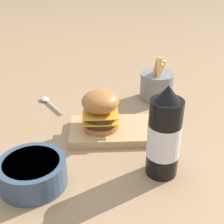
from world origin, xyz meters
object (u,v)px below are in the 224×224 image
(ketchup_bottle, at_px, (164,136))
(spoon, at_px, (47,101))
(fries_basket, at_px, (157,85))
(side_bowl, at_px, (33,172))
(serving_board, at_px, (112,131))
(burger, at_px, (100,110))

(ketchup_bottle, height_order, spoon, ketchup_bottle)
(fries_basket, height_order, side_bowl, fries_basket)
(spoon, bearing_deg, ketchup_bottle, -172.07)
(fries_basket, distance_m, side_bowl, 0.57)
(serving_board, bearing_deg, side_bowl, -132.74)
(burger, xyz_separation_m, spoon, (-0.18, 0.21, -0.07))
(ketchup_bottle, xyz_separation_m, side_bowl, (-0.30, -0.03, -0.07))
(burger, relative_size, spoon, 0.81)
(ketchup_bottle, xyz_separation_m, fries_basket, (0.06, 0.41, -0.05))
(burger, xyz_separation_m, side_bowl, (-0.16, -0.21, -0.05))
(fries_basket, bearing_deg, serving_board, -125.88)
(fries_basket, bearing_deg, burger, -130.97)
(serving_board, xyz_separation_m, fries_basket, (0.17, 0.23, 0.04))
(burger, height_order, spoon, burger)
(serving_board, xyz_separation_m, spoon, (-0.22, 0.21, -0.01))
(ketchup_bottle, distance_m, spoon, 0.52)
(serving_board, relative_size, ketchup_bottle, 1.06)
(burger, distance_m, side_bowl, 0.27)
(fries_basket, bearing_deg, spoon, -176.80)
(burger, xyz_separation_m, ketchup_bottle, (0.14, -0.18, 0.02))
(side_bowl, height_order, spoon, side_bowl)
(ketchup_bottle, relative_size, side_bowl, 1.48)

